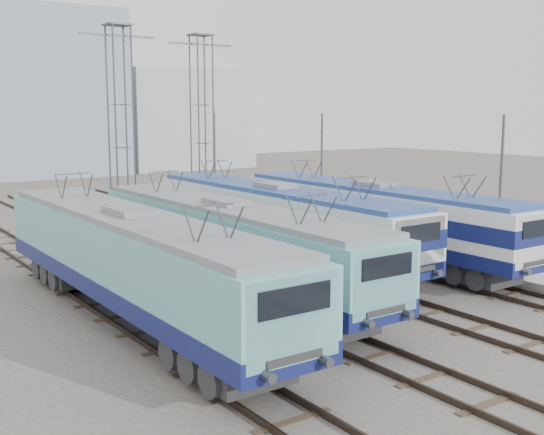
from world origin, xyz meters
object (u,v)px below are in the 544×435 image
Objects in this scene: catenary_tower_west at (121,119)px; mast_mid at (321,176)px; locomotive_center_right at (278,217)px; locomotive_far_right at (376,214)px; mast_front at (500,198)px; locomotive_center_left at (230,241)px; catenary_tower_east at (202,118)px; mast_rear at (215,163)px; safety_cone at (513,269)px; locomotive_far_left at (134,258)px.

catenary_tower_west reaches higher than mast_mid.
locomotive_far_right is at bearing -21.66° from locomotive_center_right.
mast_front and mast_mid have the same top height.
locomotive_center_left is 5.50m from locomotive_center_right.
catenary_tower_east is 1.71× the size of mast_rear.
safety_cone is at bearing -52.76° from locomotive_center_right.
mast_mid is (10.85, 7.83, 1.31)m from locomotive_center_left.
catenary_tower_west is 22.00m from mast_front.
catenary_tower_west is 1.71× the size of mast_front.
mast_front is 1.00× the size of mast_rear.
catenary_tower_east is 4.28m from mast_rear.
safety_cone is at bearing -67.87° from catenary_tower_west.
locomotive_center_right reaches higher than locomotive_center_left.
catenary_tower_west is (6.75, 17.07, 4.35)m from locomotive_far_left.
locomotive_far_left is 1.05× the size of locomotive_center_left.
locomotive_far_left is 1.53× the size of catenary_tower_east.
mast_front reaches higher than locomotive_far_left.
catenary_tower_east is (8.75, 17.83, 4.46)m from locomotive_center_left.
locomotive_far_right is (4.50, -1.79, -0.03)m from locomotive_center_right.
locomotive_center_right is 2.56× the size of mast_front.
locomotive_center_right is 17.89m from mast_rear.
locomotive_far_left is 13.75m from locomotive_far_right.
mast_front is (2.10, -22.00, -3.14)m from catenary_tower_east.
locomotive_center_left is at bearing -98.09° from catenary_tower_west.
locomotive_center_left is 11.70m from mast_front.
mast_rear is (0.00, 24.00, 0.00)m from mast_front.
catenary_tower_west is (-6.75, 14.46, 4.38)m from locomotive_far_right.
locomotive_center_left is at bearing -118.68° from mast_rear.
mast_mid reaches higher than locomotive_center_right.
mast_front is 3.04m from safety_cone.
mast_front is 12.00m from mast_mid.
mast_rear is at bearing 89.77° from safety_cone.
locomotive_center_left reaches higher than safety_cone.
safety_cone is (10.75, -5.07, -1.59)m from locomotive_center_left.
catenary_tower_west reaches higher than locomotive_center_right.
locomotive_far_right is (9.00, 1.37, 0.07)m from locomotive_center_left.
mast_mid is at bearing 30.59° from locomotive_far_left.
catenary_tower_east is (4.25, 14.68, 4.35)m from locomotive_center_right.
catenary_tower_west is 6.80m from catenary_tower_east.
locomotive_center_right is 1.49× the size of catenary_tower_east.
mast_rear reaches higher than locomotive_center_right.
mast_rear is (0.00, 12.00, 0.00)m from mast_mid.
mast_front is (1.85, -5.54, 1.24)m from locomotive_far_right.
catenary_tower_west is 23.36m from safety_cone.
locomotive_far_left is 30.90× the size of safety_cone.
locomotive_far_left is 1.03× the size of locomotive_center_right.
locomotive_far_left is at bearing 165.91° from safety_cone.
locomotive_center_left is at bearing -171.34° from locomotive_far_right.
catenary_tower_east reaches higher than locomotive_far_left.
mast_front reaches higher than locomotive_center_right.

